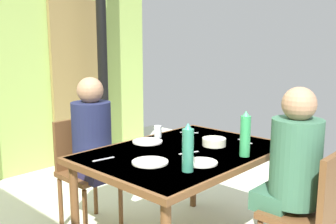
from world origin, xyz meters
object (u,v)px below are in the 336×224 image
person_far_diner (93,134)px  water_bottle_green_far (188,149)px  chair_near_diner (313,211)px  dining_table (184,160)px  person_near_diner (293,160)px  water_bottle_green_near (245,135)px  serving_bowl_center (214,142)px  chair_far_diner (84,166)px

person_far_diner → water_bottle_green_far: 1.01m
chair_near_diner → water_bottle_green_far: 0.83m
dining_table → person_far_diner: person_far_diner is taller
person_near_diner → water_bottle_green_far: 0.65m
chair_near_diner → water_bottle_green_far: bearing=132.8°
person_far_diner → water_bottle_green_far: bearing=86.6°
water_bottle_green_near → serving_bowl_center: (0.07, 0.30, -0.12)m
person_far_diner → water_bottle_green_far: size_ratio=2.71×
chair_near_diner → serving_bowl_center: bearing=85.9°
person_far_diner → serving_bowl_center: person_far_diner is taller
water_bottle_green_near → person_far_diner: bearing=111.3°
chair_near_diner → person_far_diner: person_far_diner is taller
person_near_diner → chair_near_diner: bearing=-90.0°
chair_far_diner → water_bottle_green_near: bearing=109.1°
dining_table → person_far_diner: 0.75m
water_bottle_green_far → serving_bowl_center: 0.61m
dining_table → chair_far_diner: bearing=106.8°
person_near_diner → water_bottle_green_far: size_ratio=2.71×
chair_far_diner → serving_bowl_center: 1.08m
water_bottle_green_far → serving_bowl_center: bearing=21.5°
water_bottle_green_near → serving_bowl_center: size_ratio=1.78×
person_near_diner → person_far_diner: same height
dining_table → water_bottle_green_near: size_ratio=4.57×
dining_table → person_near_diner: bearing=-75.1°
chair_near_diner → chair_far_diner: (-0.44, 1.68, 0.00)m
chair_far_diner → person_near_diner: 1.63m
serving_bowl_center → dining_table: bearing=161.8°
chair_far_diner → chair_near_diner: bearing=104.7°
dining_table → person_far_diner: (-0.25, 0.70, 0.11)m
person_near_diner → serving_bowl_center: bearing=85.0°
dining_table → water_bottle_green_far: size_ratio=4.87×
person_near_diner → person_far_diner: size_ratio=1.00×
person_far_diner → water_bottle_green_far: (-0.06, -1.00, 0.09)m
person_near_diner → serving_bowl_center: size_ratio=4.53×
chair_far_diner → water_bottle_green_near: water_bottle_green_near is taller
person_near_diner → water_bottle_green_near: (-0.02, 0.32, 0.10)m
person_far_diner → water_bottle_green_far: person_far_diner is taller
dining_table → water_bottle_green_near: (0.17, -0.38, 0.21)m
chair_far_diner → person_far_diner: bearing=90.0°
water_bottle_green_near → serving_bowl_center: water_bottle_green_near is taller
chair_far_diner → dining_table: bearing=106.8°
chair_near_diner → person_near_diner: (-0.00, 0.14, 0.28)m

